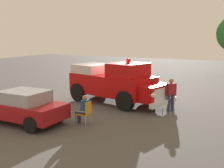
# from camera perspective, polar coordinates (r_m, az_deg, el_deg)

# --- Properties ---
(ground_plane) EXTENTS (60.00, 60.00, 0.00)m
(ground_plane) POSITION_cam_1_polar(r_m,az_deg,el_deg) (17.63, 0.53, -3.17)
(ground_plane) COLOR #514F4C
(vintage_fire_truck) EXTENTS (6.29, 3.53, 2.59)m
(vintage_fire_truck) POSITION_cam_1_polar(r_m,az_deg,el_deg) (16.80, 0.60, 0.35)
(vintage_fire_truck) COLOR black
(vintage_fire_truck) RESTS_ON ground
(classic_hot_rod) EXTENTS (4.39, 1.96, 1.46)m
(classic_hot_rod) POSITION_cam_1_polar(r_m,az_deg,el_deg) (13.83, -17.27, -4.01)
(classic_hot_rod) COLOR black
(classic_hot_rod) RESTS_ON ground
(lawn_chair_near_truck) EXTENTS (0.53, 0.54, 1.02)m
(lawn_chair_near_truck) POSITION_cam_1_polar(r_m,az_deg,el_deg) (12.99, -4.97, -5.19)
(lawn_chair_near_truck) COLOR #B7BABF
(lawn_chair_near_truck) RESTS_ON ground
(lawn_chair_by_car) EXTENTS (0.55, 0.56, 1.02)m
(lawn_chair_by_car) POSITION_cam_1_polar(r_m,az_deg,el_deg) (15.84, 11.16, -2.64)
(lawn_chair_by_car) COLOR #B7BABF
(lawn_chair_by_car) RESTS_ON ground
(spectator_seated) EXTENTS (0.55, 0.41, 1.29)m
(spectator_seated) POSITION_cam_1_polar(r_m,az_deg,el_deg) (13.02, -5.48, -4.67)
(spectator_seated) COLOR #383842
(spectator_seated) RESTS_ON ground
(spectator_standing) EXTENTS (0.48, 0.56, 1.68)m
(spectator_standing) POSITION_cam_1_polar(r_m,az_deg,el_deg) (15.33, 11.17, -1.62)
(spectator_standing) COLOR #2D334C
(spectator_standing) RESTS_ON ground
(traffic_cone) EXTENTS (0.40, 0.40, 0.64)m
(traffic_cone) POSITION_cam_1_polar(r_m,az_deg,el_deg) (20.37, -0.09, -0.55)
(traffic_cone) COLOR orange
(traffic_cone) RESTS_ON ground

